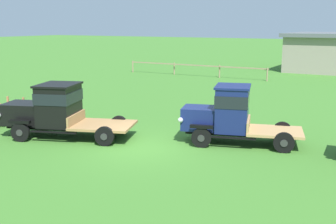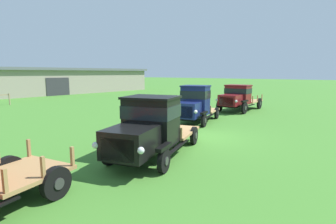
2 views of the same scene
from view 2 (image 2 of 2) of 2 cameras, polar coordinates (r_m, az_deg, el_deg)
The scene contains 5 objects.
ground_plane at distance 12.82m, azimuth 7.22°, elevation -5.34°, with size 240.00×240.00×0.00m, color #3D7528.
farm_shed at distance 44.28m, azimuth -21.12°, elevation 6.46°, with size 25.81×9.70×3.75m.
vintage_truck_second_in_line at distance 9.28m, azimuth -4.11°, elevation -3.27°, with size 5.77×3.57×2.23m.
vintage_truck_midrow_center at distance 16.01m, azimuth 5.83°, elevation 1.79°, with size 4.98×2.98×2.30m.
vintage_truck_far_side at distance 21.65m, azimuth 14.82°, elevation 3.13°, with size 5.69×2.52×2.11m.
Camera 2 is at (-10.42, -6.81, 3.06)m, focal length 28.00 mm.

